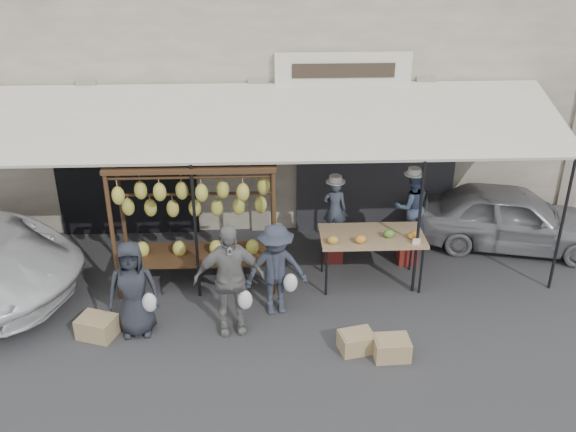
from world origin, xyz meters
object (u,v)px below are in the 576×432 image
at_px(vendor_right, 411,207).
at_px(vendor_left, 335,209).
at_px(customer_mid, 229,279).
at_px(customer_right, 276,270).
at_px(banana_rack, 194,200).
at_px(customer_left, 133,289).
at_px(crate_near_a, 356,342).
at_px(crate_near_b, 391,348).
at_px(sedan, 511,217).
at_px(crate_far, 97,327).
at_px(produce_table, 372,238).

bearing_deg(vendor_right, vendor_left, -15.42).
bearing_deg(customer_mid, vendor_right, 24.32).
bearing_deg(customer_right, banana_rack, 136.72).
height_order(customer_left, crate_near_a, customer_left).
bearing_deg(customer_mid, customer_left, 173.18).
distance_m(crate_near_b, sedan, 4.24).
distance_m(customer_mid, crate_far, 2.10).
bearing_deg(customer_left, sedan, 16.07).
bearing_deg(banana_rack, customer_right, -33.36).
height_order(customer_left, crate_near_b, customer_left).
relative_size(vendor_right, crate_near_a, 2.67).
bearing_deg(vendor_right, produce_table, 31.35).
xyz_separation_m(produce_table, customer_left, (-3.67, -1.23, -0.11)).
bearing_deg(crate_near_a, vendor_left, 91.39).
bearing_deg(crate_far, vendor_left, 29.47).
bearing_deg(vendor_right, customer_mid, 22.13).
xyz_separation_m(vendor_right, crate_near_a, (-1.24, -2.46, -0.95)).
xyz_separation_m(customer_mid, crate_near_b, (2.28, -0.75, -0.73)).
distance_m(banana_rack, vendor_right, 3.71).
height_order(produce_table, customer_left, customer_left).
bearing_deg(customer_mid, sedan, 18.35).
bearing_deg(produce_table, banana_rack, 178.84).
distance_m(customer_right, sedan, 4.80).
distance_m(banana_rack, customer_right, 1.72).
relative_size(banana_rack, customer_right, 1.72).
xyz_separation_m(produce_table, vendor_left, (-0.54, 0.80, 0.14)).
relative_size(vendor_right, crate_near_b, 2.54).
xyz_separation_m(vendor_right, sedan, (2.01, 0.55, -0.51)).
xyz_separation_m(customer_right, crate_near_b, (1.59, -1.19, -0.60)).
distance_m(banana_rack, sedan, 5.84).
height_order(banana_rack, customer_mid, banana_rack).
bearing_deg(crate_near_b, crate_near_a, 160.11).
height_order(produce_table, vendor_left, vendor_left).
distance_m(customer_left, crate_near_a, 3.30).
height_order(customer_left, sedan, customer_left).
bearing_deg(produce_table, crate_near_b, -90.00).
bearing_deg(banana_rack, sedan, 11.61).
height_order(crate_near_b, sedan, sedan).
xyz_separation_m(banana_rack, crate_near_b, (2.86, -2.02, -1.42)).
xyz_separation_m(customer_right, crate_far, (-2.66, -0.52, -0.60)).
distance_m(crate_near_a, sedan, 4.45).
bearing_deg(vendor_left, produce_table, 131.34).
bearing_deg(sedan, customer_left, 123.99).
xyz_separation_m(customer_left, crate_near_a, (3.20, -0.57, -0.61)).
distance_m(vendor_right, crate_near_b, 2.89).
height_order(vendor_right, sedan, vendor_right).
xyz_separation_m(banana_rack, vendor_right, (3.63, 0.61, -0.47)).
bearing_deg(produce_table, crate_far, -162.99).
bearing_deg(banana_rack, customer_mid, -65.53).
bearing_deg(crate_far, customer_right, 11.16).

